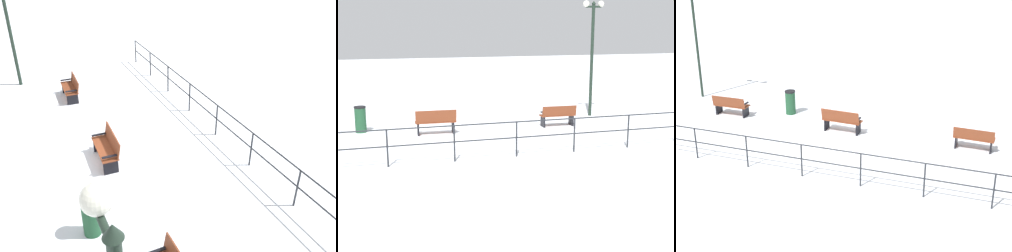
% 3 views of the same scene
% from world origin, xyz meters
% --- Properties ---
extents(ground_plane, '(80.00, 80.00, 0.00)m').
position_xyz_m(ground_plane, '(0.00, 0.00, 0.00)').
color(ground_plane, white).
rests_on(ground_plane, ground).
extents(bench_nearest, '(0.57, 1.40, 0.84)m').
position_xyz_m(bench_nearest, '(-0.14, -4.80, 0.44)').
color(bench_nearest, brown).
rests_on(bench_nearest, ground).
extents(bench_second, '(0.59, 1.49, 0.92)m').
position_xyz_m(bench_second, '(-0.19, 0.00, 0.48)').
color(bench_second, brown).
rests_on(bench_second, ground).
extents(lamppost_near, '(0.27, 0.95, 4.91)m').
position_xyz_m(lamppost_near, '(1.59, -7.04, 3.21)').
color(lamppost_near, '#1E2D23').
rests_on(lamppost_near, ground).
extents(waterfront_railing, '(0.05, 15.26, 1.09)m').
position_xyz_m(waterfront_railing, '(-3.85, 0.00, 0.73)').
color(waterfront_railing, '#26282D').
rests_on(waterfront_railing, ground).
extents(trash_bin, '(0.43, 0.43, 0.98)m').
position_xyz_m(trash_bin, '(0.96, 2.63, 0.49)').
color(trash_bin, '#1E4C2D').
rests_on(trash_bin, ground).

